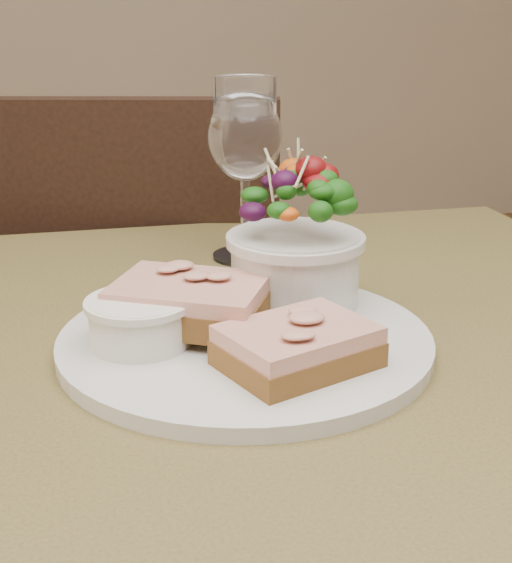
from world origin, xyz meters
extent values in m
cube|color=#45391D|center=(0.00, 0.00, 0.73)|extent=(0.80, 0.80, 0.04)
cylinder|color=black|center=(0.34, 0.34, 0.35)|extent=(0.05, 0.05, 0.71)
cube|color=black|center=(-0.05, 0.63, 0.45)|extent=(0.51, 0.51, 0.04)
cube|color=black|center=(-0.09, 0.45, 0.68)|extent=(0.42, 0.14, 0.45)
cube|color=black|center=(-0.05, 0.63, 0.23)|extent=(0.43, 0.43, 0.45)
cylinder|color=silver|center=(-0.01, 0.02, 0.76)|extent=(0.29, 0.29, 0.01)
cube|color=#492B13|center=(0.01, -0.04, 0.77)|extent=(0.12, 0.11, 0.02)
cube|color=beige|center=(0.01, -0.04, 0.79)|extent=(0.12, 0.11, 0.01)
cube|color=#492B13|center=(-0.05, 0.04, 0.78)|extent=(0.14, 0.13, 0.02)
cube|color=beige|center=(-0.05, 0.04, 0.80)|extent=(0.14, 0.13, 0.01)
cylinder|color=white|center=(-0.10, 0.02, 0.78)|extent=(0.08, 0.08, 0.04)
cylinder|color=brown|center=(-0.10, 0.02, 0.80)|extent=(0.07, 0.07, 0.01)
cylinder|color=silver|center=(0.04, 0.08, 0.79)|extent=(0.11, 0.11, 0.06)
ellipsoid|color=#0C3C0B|center=(0.04, 0.08, 0.85)|extent=(0.10, 0.10, 0.06)
ellipsoid|color=#0C3C0B|center=(-0.07, 0.11, 0.77)|extent=(0.04, 0.04, 0.01)
sphere|color=#96080E|center=(-0.09, 0.10, 0.77)|extent=(0.02, 0.02, 0.02)
cylinder|color=white|center=(0.04, 0.25, 0.75)|extent=(0.07, 0.07, 0.00)
cylinder|color=white|center=(0.04, 0.25, 0.80)|extent=(0.01, 0.01, 0.09)
ellipsoid|color=white|center=(0.04, 0.25, 0.88)|extent=(0.08, 0.08, 0.09)
camera|label=1|loc=(-0.13, -0.53, 1.00)|focal=50.00mm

